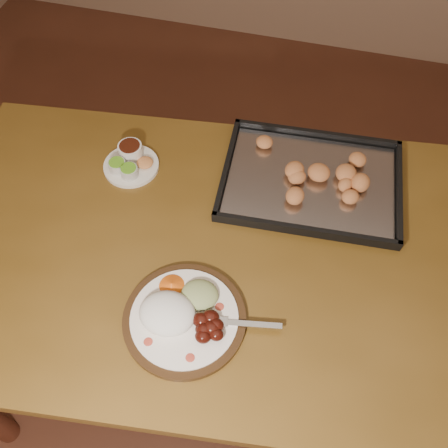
# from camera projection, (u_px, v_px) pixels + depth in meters

# --- Properties ---
(ground) EXTENTS (4.00, 4.00, 0.00)m
(ground) POSITION_uv_depth(u_px,v_px,m) (238.00, 364.00, 1.87)
(ground) COLOR #5B2F1F
(ground) RESTS_ON ground
(dining_table) EXTENTS (1.59, 1.07, 0.75)m
(dining_table) POSITION_uv_depth(u_px,v_px,m) (217.00, 268.00, 1.35)
(dining_table) COLOR brown
(dining_table) RESTS_ON ground
(dinner_plate) EXTENTS (0.37, 0.29, 0.07)m
(dinner_plate) POSITION_uv_depth(u_px,v_px,m) (183.00, 315.00, 1.15)
(dinner_plate) COLOR #331E0E
(dinner_plate) RESTS_ON dining_table
(condiment_saucer) EXTENTS (0.16, 0.16, 0.05)m
(condiment_saucer) POSITION_uv_depth(u_px,v_px,m) (130.00, 162.00, 1.41)
(condiment_saucer) COLOR white
(condiment_saucer) RESTS_ON dining_table
(baking_tray) EXTENTS (0.51, 0.39, 0.05)m
(baking_tray) POSITION_uv_depth(u_px,v_px,m) (311.00, 180.00, 1.38)
(baking_tray) COLOR black
(baking_tray) RESTS_ON dining_table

